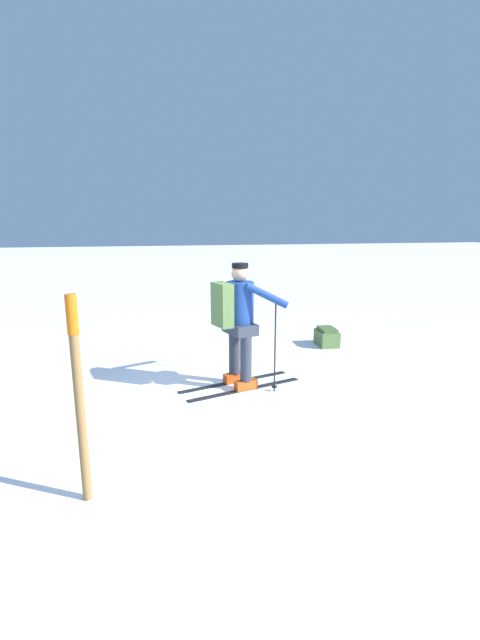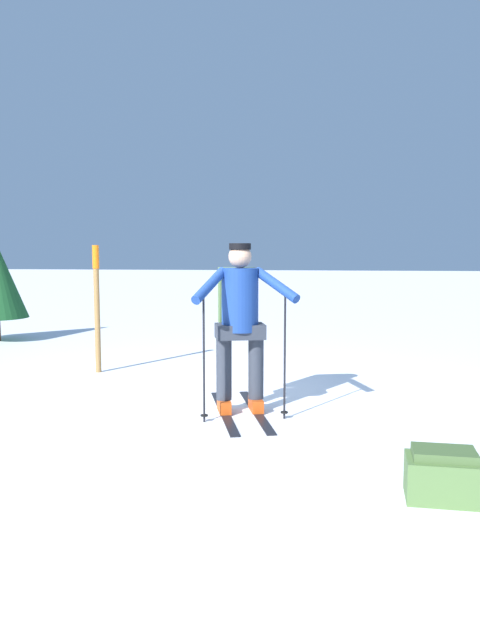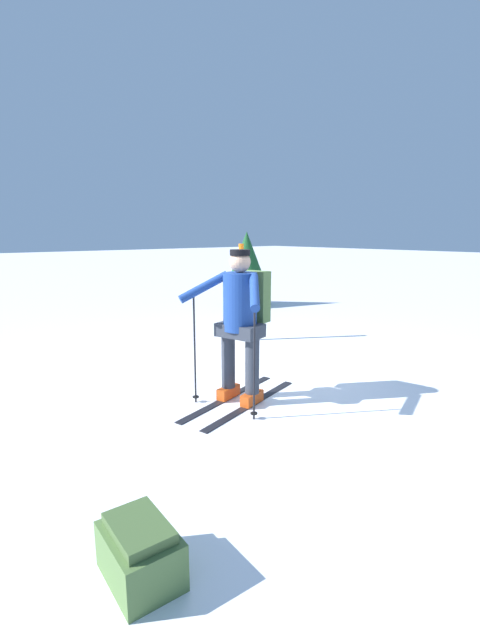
# 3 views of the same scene
# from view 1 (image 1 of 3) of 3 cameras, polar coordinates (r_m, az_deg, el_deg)

# --- Properties ---
(ground_plane) EXTENTS (80.00, 80.00, 0.00)m
(ground_plane) POSITION_cam_1_polar(r_m,az_deg,el_deg) (5.32, -3.78, -10.83)
(ground_plane) COLOR white
(skier) EXTENTS (1.00, 1.69, 1.64)m
(skier) POSITION_cam_1_polar(r_m,az_deg,el_deg) (5.51, -0.26, 0.40)
(skier) COLOR black
(skier) RESTS_ON ground_plane
(dropped_backpack) EXTENTS (0.49, 0.36, 0.33)m
(dropped_backpack) POSITION_cam_1_polar(r_m,az_deg,el_deg) (7.77, 11.50, -2.24)
(dropped_backpack) COLOR #4C6B38
(dropped_backpack) RESTS_ON ground_plane
(trail_marker) EXTENTS (0.08, 0.08, 1.63)m
(trail_marker) POSITION_cam_1_polar(r_m,az_deg,el_deg) (3.42, -20.77, -8.19)
(trail_marker) COLOR olive
(trail_marker) RESTS_ON ground_plane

